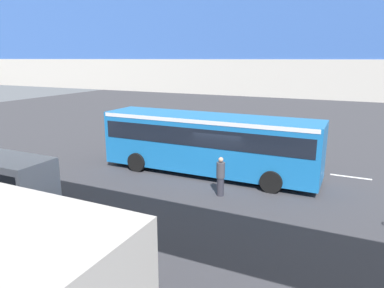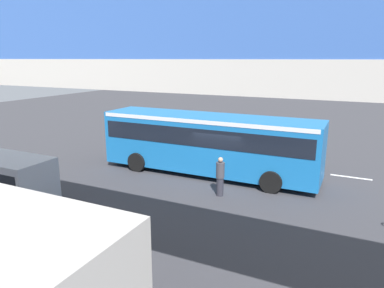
# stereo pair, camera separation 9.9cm
# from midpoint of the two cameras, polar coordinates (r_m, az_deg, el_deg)

# --- Properties ---
(ground) EXTENTS (80.00, 80.00, 0.00)m
(ground) POSITION_cam_midpoint_polar(r_m,az_deg,el_deg) (18.16, 4.72, -5.66)
(ground) COLOR #38383D
(city_bus) EXTENTS (11.54, 2.85, 3.15)m
(city_bus) POSITION_cam_midpoint_polar(r_m,az_deg,el_deg) (18.39, 2.50, 0.74)
(city_bus) COLOR #196BB7
(city_bus) RESTS_ON ground
(parked_van) EXTENTS (4.80, 2.17, 2.05)m
(parked_van) POSITION_cam_midpoint_polar(r_m,az_deg,el_deg) (16.95, -28.89, -4.61)
(parked_van) COLOR #B7BCC6
(parked_van) RESTS_ON ground
(pedestrian) EXTENTS (0.38, 0.38, 1.79)m
(pedestrian) POSITION_cam_midpoint_polar(r_m,az_deg,el_deg) (15.74, 4.49, -5.33)
(pedestrian) COLOR #2D2D38
(pedestrian) RESTS_ON ground
(lane_dash_leftmost) EXTENTS (2.00, 0.20, 0.01)m
(lane_dash_leftmost) POSITION_cam_midpoint_polar(r_m,az_deg,el_deg) (20.14, 24.31, -4.90)
(lane_dash_leftmost) COLOR silver
(lane_dash_leftmost) RESTS_ON ground
(lane_dash_left) EXTENTS (2.00, 0.20, 0.01)m
(lane_dash_left) POSITION_cam_midpoint_polar(r_m,az_deg,el_deg) (20.52, 13.10, -3.67)
(lane_dash_left) COLOR silver
(lane_dash_left) RESTS_ON ground
(lane_dash_centre) EXTENTS (2.00, 0.20, 0.01)m
(lane_dash_centre) POSITION_cam_midpoint_polar(r_m,az_deg,el_deg) (21.65, 2.71, -2.40)
(lane_dash_centre) COLOR silver
(lane_dash_centre) RESTS_ON ground
(lane_dash_right) EXTENTS (2.00, 0.20, 0.01)m
(lane_dash_right) POSITION_cam_midpoint_polar(r_m,az_deg,el_deg) (23.41, -6.36, -1.23)
(lane_dash_right) COLOR silver
(lane_dash_right) RESTS_ON ground
(pedestrian_overpass) EXTENTS (25.02, 2.60, 7.11)m
(pedestrian_overpass) POSITION_cam_midpoint_polar(r_m,az_deg,el_deg) (8.49, -19.53, 7.77)
(pedestrian_overpass) COLOR #B2ADA5
(pedestrian_overpass) RESTS_ON ground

